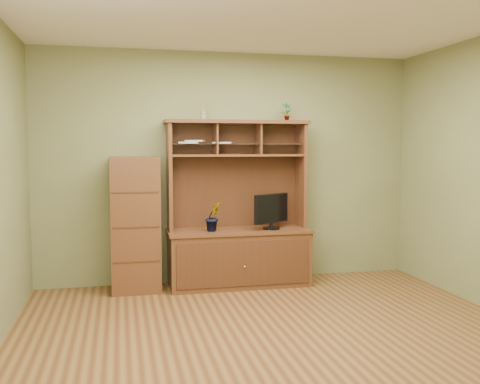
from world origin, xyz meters
name	(u,v)px	position (x,y,z in m)	size (l,w,h in m)	color
room	(278,177)	(0.00, 0.00, 1.35)	(4.54, 4.04, 2.74)	#532F17
media_hutch	(238,240)	(0.05, 1.73, 0.52)	(1.66, 0.61, 1.90)	#432813
monitor	(271,211)	(0.42, 1.64, 0.86)	(0.46, 0.30, 0.41)	black
orchid_plant	(213,217)	(-0.26, 1.65, 0.81)	(0.18, 0.15, 0.33)	#335D20
top_plant	(287,112)	(0.64, 1.80, 2.01)	(0.12, 0.08, 0.22)	#376423
reed_diffuser	(203,110)	(-0.35, 1.81, 2.01)	(0.06, 0.06, 0.28)	silver
magazines	(202,142)	(-0.36, 1.80, 1.65)	(0.63, 0.22, 0.04)	#B8B9BE
side_cabinet	(135,224)	(-1.12, 1.74, 0.74)	(0.53, 0.48, 1.49)	#432813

